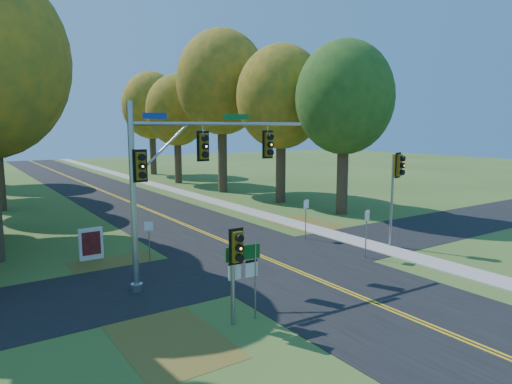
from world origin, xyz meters
TOP-DOWN VIEW (x-y plane):
  - ground at (0.00, 0.00)m, footprint 160.00×160.00m
  - road_main at (0.00, 0.00)m, footprint 8.00×160.00m
  - road_cross at (0.00, 2.00)m, footprint 60.00×6.00m
  - centerline_left at (-0.10, 0.00)m, footprint 0.10×160.00m
  - centerline_right at (0.10, 0.00)m, footprint 0.10×160.00m
  - sidewalk_east at (6.20, 0.00)m, footprint 1.60×160.00m
  - leaf_patch_w_near at (-6.50, 4.00)m, footprint 4.00×6.00m
  - leaf_patch_e at (6.80, 6.00)m, footprint 3.50×8.00m
  - leaf_patch_w_far at (-7.50, -3.00)m, footprint 3.00×5.00m
  - tree_e_a at (11.57, 8.77)m, footprint 7.20×7.20m
  - tree_e_b at (10.97, 15.58)m, footprint 7.60×7.60m
  - tree_e_c at (9.88, 23.69)m, footprint 8.80×8.80m
  - tree_e_d at (9.26, 32.87)m, footprint 7.00×7.00m
  - tree_e_e at (10.47, 43.58)m, footprint 7.80×7.80m
  - traffic_mast at (-4.87, 1.35)m, footprint 8.26×0.85m
  - east_signal_pole at (7.01, 0.15)m, footprint 0.59×0.69m
  - ped_signal_pole at (-5.30, -3.50)m, footprint 0.53×0.60m
  - route_sign_cluster at (-4.88, -3.26)m, footprint 1.26×0.18m
  - info_kiosk at (-7.24, 6.99)m, footprint 1.15×0.19m
  - reg_sign_e_north at (4.20, 4.23)m, footprint 0.45×0.14m
  - reg_sign_e_south at (4.20, -0.40)m, footprint 0.46×0.18m
  - reg_sign_w at (-5.09, 4.78)m, footprint 0.38×0.19m

SIDE VIEW (x-z plane):
  - ground at x=0.00m, z-range 0.00..0.00m
  - leaf_patch_w_near at x=-6.50m, z-range 0.00..0.01m
  - leaf_patch_e at x=6.80m, z-range 0.00..0.01m
  - leaf_patch_w_far at x=-7.50m, z-range 0.00..0.01m
  - road_cross at x=0.00m, z-range 0.00..0.02m
  - road_main at x=0.00m, z-range 0.00..0.02m
  - centerline_left at x=-0.10m, z-range 0.02..0.03m
  - centerline_right at x=0.10m, z-range 0.02..0.03m
  - sidewalk_east at x=6.20m, z-range 0.00..0.06m
  - info_kiosk at x=-7.24m, z-range 0.00..1.58m
  - reg_sign_w at x=-5.09m, z-range 0.39..2.50m
  - reg_sign_e_north at x=4.20m, z-range 0.44..2.82m
  - reg_sign_e_south at x=4.20m, z-range 0.46..2.95m
  - route_sign_cluster at x=-4.88m, z-range 0.55..3.25m
  - ped_signal_pole at x=-5.30m, z-range 0.81..4.13m
  - east_signal_pole at x=7.01m, z-range 1.33..6.49m
  - traffic_mast at x=-4.87m, z-range 1.07..8.56m
  - tree_e_d at x=9.26m, z-range 2.08..14.40m
  - tree_e_a at x=11.57m, z-range 2.16..14.90m
  - tree_e_b at x=10.97m, z-range 2.23..15.56m
  - tree_e_e at x=10.47m, z-range 2.32..16.06m
  - tree_e_c at x=9.88m, z-range 2.77..18.56m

